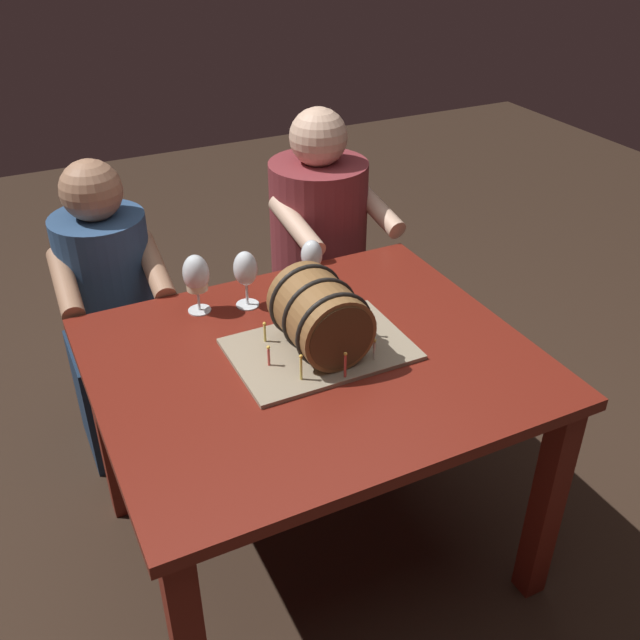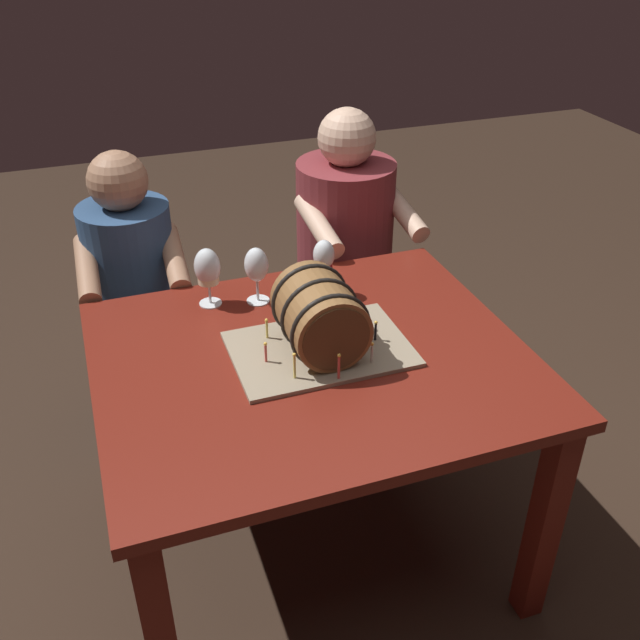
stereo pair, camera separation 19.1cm
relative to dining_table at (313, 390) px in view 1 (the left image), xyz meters
The scene contains 8 objects.
ground_plane 0.64m from the dining_table, ahead, with size 8.00×8.00×0.00m, color #332319.
dining_table is the anchor object (origin of this frame).
barrel_cake 0.22m from the dining_table, 29.32° to the left, with size 0.48×0.33×0.23m.
wine_glass_empty 0.41m from the dining_table, 100.49° to the left, with size 0.07×0.07×0.18m.
wine_glass_red 0.42m from the dining_table, 64.97° to the left, with size 0.07×0.07×0.19m.
wine_glass_white 0.48m from the dining_table, 118.98° to the left, with size 0.08×0.08×0.19m.
person_seated_left 0.89m from the dining_table, 117.09° to the left, with size 0.36×0.45×1.12m.
person_seated_right 0.88m from the dining_table, 62.93° to the left, with size 0.42×0.49×1.18m.
Camera 1 is at (-0.69, -1.44, 1.87)m, focal length 40.12 mm.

